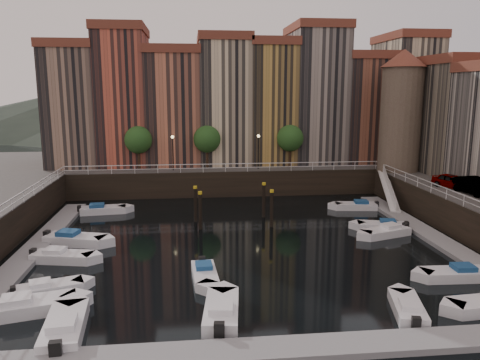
{
  "coord_description": "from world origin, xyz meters",
  "views": [
    {
      "loc": [
        -3.96,
        -37.02,
        12.38
      ],
      "look_at": [
        0.41,
        4.0,
        4.36
      ],
      "focal_mm": 35.0,
      "sensor_mm": 36.0,
      "label": 1
    }
  ],
  "objects": [
    {
      "name": "ground",
      "position": [
        0.0,
        0.0,
        0.0
      ],
      "size": [
        200.0,
        200.0,
        0.0
      ],
      "primitive_type": "plane",
      "color": "black",
      "rests_on": "ground"
    },
    {
      "name": "quay_far",
      "position": [
        0.0,
        26.0,
        1.5
      ],
      "size": [
        80.0,
        20.0,
        3.0
      ],
      "primitive_type": "cube",
      "color": "black",
      "rests_on": "ground"
    },
    {
      "name": "dock_left",
      "position": [
        -16.2,
        -1.0,
        0.17
      ],
      "size": [
        2.0,
        28.0,
        0.35
      ],
      "primitive_type": "cube",
      "color": "gray",
      "rests_on": "ground"
    },
    {
      "name": "dock_right",
      "position": [
        16.2,
        -1.0,
        0.17
      ],
      "size": [
        2.0,
        28.0,
        0.35
      ],
      "primitive_type": "cube",
      "color": "gray",
      "rests_on": "ground"
    },
    {
      "name": "dock_near",
      "position": [
        0.0,
        -17.0,
        0.17
      ],
      "size": [
        30.0,
        2.0,
        0.35
      ],
      "primitive_type": "cube",
      "color": "gray",
      "rests_on": "ground"
    },
    {
      "name": "mountains",
      "position": [
        1.72,
        110.0,
        7.92
      ],
      "size": [
        145.0,
        100.0,
        18.0
      ],
      "color": "#2D382D",
      "rests_on": "ground"
    },
    {
      "name": "far_terrace",
      "position": [
        3.31,
        23.5,
        10.95
      ],
      "size": [
        48.7,
        10.3,
        17.5
      ],
      "color": "#92715D",
      "rests_on": "quay_far"
    },
    {
      "name": "corner_tower",
      "position": [
        20.0,
        14.5,
        10.19
      ],
      "size": [
        5.2,
        5.2,
        13.8
      ],
      "color": "#6B5B4C",
      "rests_on": "quay_right"
    },
    {
      "name": "promenade_trees",
      "position": [
        -1.33,
        18.2,
        6.58
      ],
      "size": [
        21.2,
        3.2,
        5.2
      ],
      "color": "black",
      "rests_on": "quay_far"
    },
    {
      "name": "street_lamps",
      "position": [
        -1.0,
        17.2,
        5.9
      ],
      "size": [
        10.36,
        0.36,
        4.18
      ],
      "color": "black",
      "rests_on": "quay_far"
    },
    {
      "name": "railings",
      "position": [
        0.0,
        4.88,
        3.79
      ],
      "size": [
        36.08,
        34.04,
        0.52
      ],
      "color": "white",
      "rests_on": "ground"
    },
    {
      "name": "gangway",
      "position": [
        17.1,
        10.0,
        1.92
      ],
      "size": [
        2.78,
        8.32,
        3.73
      ],
      "color": "white",
      "rests_on": "ground"
    },
    {
      "name": "mooring_pilings",
      "position": [
        -0.12,
        5.08,
        1.65
      ],
      "size": [
        7.23,
        3.75,
        3.78
      ],
      "color": "black",
      "rests_on": "ground"
    },
    {
      "name": "boat_left_0",
      "position": [
        -13.23,
        -11.53,
        0.4
      ],
      "size": [
        5.34,
        3.04,
        1.2
      ],
      "rotation": [
        0.0,
        0.0,
        0.25
      ],
      "color": "white",
      "rests_on": "ground"
    },
    {
      "name": "boat_left_1",
      "position": [
        -12.87,
        -8.93,
        0.32
      ],
      "size": [
        4.23,
        2.7,
        0.95
      ],
      "rotation": [
        0.0,
        0.0,
        0.33
      ],
      "color": "white",
      "rests_on": "ground"
    },
    {
      "name": "boat_left_2",
      "position": [
        -13.51,
        -3.36,
        0.36
      ],
      "size": [
        4.76,
        2.53,
        1.07
      ],
      "rotation": [
        0.0,
        0.0,
        -0.2
      ],
      "color": "white",
      "rests_on": "ground"
    },
    {
      "name": "boat_left_3",
      "position": [
        -13.49,
        0.55,
        0.4
      ],
      "size": [
        5.35,
        3.18,
        1.2
      ],
      "rotation": [
        0.0,
        0.0,
        -0.28
      ],
      "color": "white",
      "rests_on": "ground"
    },
    {
      "name": "boat_left_4",
      "position": [
        -13.03,
        10.21,
        0.36
      ],
      "size": [
        4.8,
        2.21,
        1.08
      ],
      "rotation": [
        0.0,
        0.0,
        0.11
      ],
      "color": "white",
      "rests_on": "ground"
    },
    {
      "name": "boat_right_1",
      "position": [
        13.38,
        -9.52,
        0.36
      ],
      "size": [
        4.62,
        1.82,
        1.06
      ],
      "rotation": [
        0.0,
        0.0,
        3.11
      ],
      "color": "white",
      "rests_on": "ground"
    },
    {
      "name": "boat_right_2",
      "position": [
        12.61,
        -0.05,
        0.36
      ],
      "size": [
        4.75,
        2.98,
        1.07
      ],
      "rotation": [
        0.0,
        0.0,
        3.46
      ],
      "color": "white",
      "rests_on": "ground"
    },
    {
      "name": "boat_right_3",
      "position": [
        13.03,
        1.71,
        0.34
      ],
      "size": [
        4.53,
        2.6,
        1.01
      ],
      "rotation": [
        0.0,
        0.0,
        2.89
      ],
      "color": "white",
      "rests_on": "ground"
    },
    {
      "name": "boat_right_4",
      "position": [
        13.29,
        9.07,
        0.35
      ],
      "size": [
        4.58,
        2.16,
        1.03
      ],
      "rotation": [
        0.0,
        0.0,
        3.01
      ],
      "color": "white",
      "rests_on": "ground"
    },
    {
      "name": "boat_near_0",
      "position": [
        -10.56,
        -14.17,
        0.41
      ],
      "size": [
        2.37,
        5.35,
        1.21
      ],
      "rotation": [
        0.0,
        0.0,
        1.67
      ],
      "color": "white",
      "rests_on": "ground"
    },
    {
      "name": "boat_near_1",
      "position": [
        -2.45,
        -13.23,
        0.39
      ],
      "size": [
        2.36,
        5.14,
        1.16
      ],
      "rotation": [
        0.0,
        0.0,
        1.46
      ],
      "color": "white",
      "rests_on": "ground"
    },
    {
      "name": "boat_near_3",
      "position": [
        7.97,
        -13.86,
        0.33
      ],
      "size": [
        2.47,
        4.37,
        0.98
      ],
      "rotation": [
        0.0,
        0.0,
        1.33
      ],
      "color": "white",
      "rests_on": "ground"
    },
    {
      "name": "car_a",
      "position": [
        20.76,
        4.21,
        3.68
      ],
      "size": [
        2.8,
        4.3,
        1.36
      ],
      "primitive_type": "imported",
      "rotation": [
        0.0,
        0.0,
        0.32
      ],
      "color": "gray",
      "rests_on": "quay_right"
    },
    {
      "name": "car_b",
      "position": [
        21.29,
        1.57,
        3.77
      ],
      "size": [
        2.09,
        4.81,
        1.54
      ],
      "primitive_type": "imported",
      "rotation": [
        0.0,
        0.0,
        0.1
      ],
      "color": "gray",
      "rests_on": "quay_right"
    },
    {
      "name": "boat_extra_661",
      "position": [
        -3.2,
        -7.69,
        0.33
      ],
      "size": [
        1.78,
        4.32,
        0.98
      ],
      "rotation": [
        0.0,
        0.0,
        4.77
      ],
      "color": "white",
      "rests_on": "ground"
    }
  ]
}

